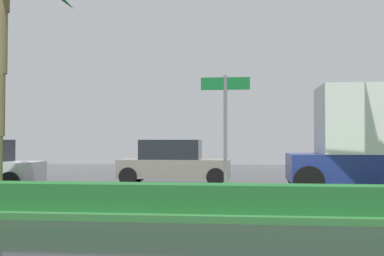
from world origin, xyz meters
TOP-DOWN VIEW (x-y plane):
  - ground_plane at (0.00, 9.00)m, footprint 90.00×42.00m
  - median_strip at (0.00, 8.00)m, footprint 85.50×4.00m
  - median_hedge at (0.00, 6.60)m, footprint 76.50×0.70m
  - street_name_sign at (0.75, 6.97)m, footprint 1.10×0.08m
  - car_in_traffic_second at (-1.57, 14.84)m, footprint 4.30×2.02m

SIDE VIEW (x-z plane):
  - ground_plane at x=0.00m, z-range -0.10..0.00m
  - median_strip at x=0.00m, z-range 0.00..0.15m
  - median_hedge at x=0.00m, z-range 0.15..0.75m
  - car_in_traffic_second at x=-1.57m, z-range -0.03..1.69m
  - street_name_sign at x=0.75m, z-range 0.58..3.58m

